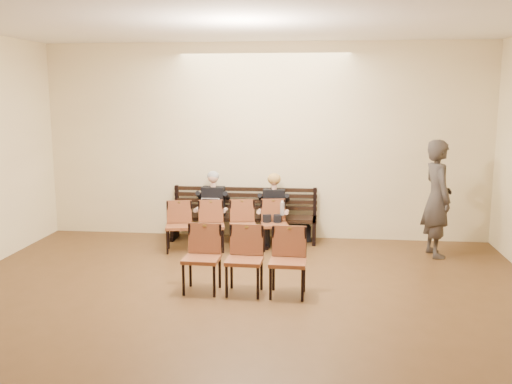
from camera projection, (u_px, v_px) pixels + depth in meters
ground at (215, 360)px, 5.64m from camera, size 10.00×10.00×0.00m
room_walls at (226, 100)px, 5.97m from camera, size 8.02×10.01×3.51m
bench at (244, 228)px, 10.19m from camera, size 2.60×0.90×0.45m
seated_man at (212, 209)px, 10.07m from camera, size 0.49×0.68×1.18m
seated_woman at (273, 213)px, 9.96m from camera, size 0.47×0.65×1.09m
laptop at (209, 213)px, 9.88m from camera, size 0.37×0.32×0.23m
water_bottle at (282, 214)px, 9.69m from camera, size 0.08×0.08×0.25m
bag at (300, 233)px, 10.19m from camera, size 0.40×0.30×0.27m
passerby at (438, 190)px, 9.10m from camera, size 0.66×0.88×2.17m
chair_row_front at (227, 226)px, 9.54m from camera, size 2.08×0.85×0.84m
chair_row_back at (244, 261)px, 7.45m from camera, size 1.62×0.53×0.90m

